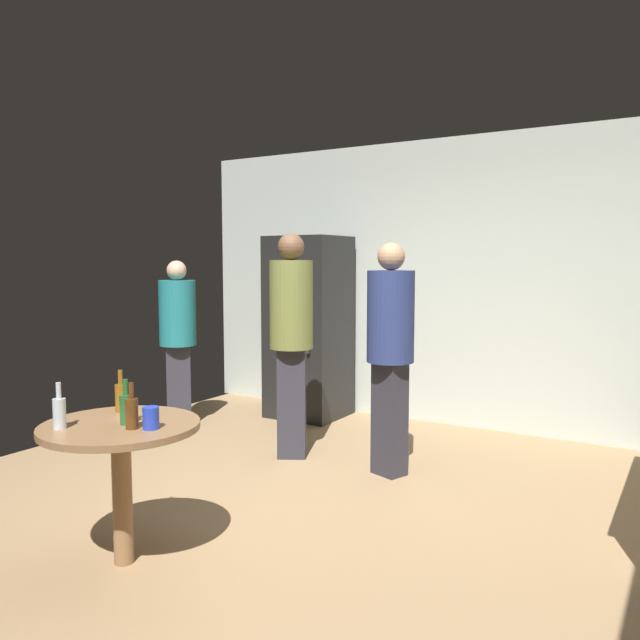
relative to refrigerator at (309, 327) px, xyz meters
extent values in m
cube|color=#9E7C56|center=(1.23, -2.20, -0.95)|extent=(5.20, 5.20, 0.10)
cube|color=beige|center=(1.23, 0.43, 0.45)|extent=(5.32, 0.06, 2.70)
cube|color=black|center=(0.00, 0.00, 0.00)|extent=(0.70, 0.65, 1.80)
cube|color=#262628|center=(0.21, -0.34, 0.09)|extent=(0.03, 0.03, 0.60)
cylinder|color=olive|center=(0.86, -3.15, -0.55)|extent=(0.10, 0.10, 0.70)
cylinder|color=olive|center=(0.86, -3.15, -0.18)|extent=(0.80, 0.80, 0.03)
cylinder|color=#8C5919|center=(0.67, -2.98, -0.09)|extent=(0.06, 0.06, 0.15)
cylinder|color=#8C5919|center=(0.67, -2.98, 0.02)|extent=(0.02, 0.02, 0.08)
cylinder|color=#593314|center=(0.99, -3.20, -0.09)|extent=(0.06, 0.06, 0.15)
cylinder|color=#593314|center=(0.99, -3.20, 0.02)|extent=(0.02, 0.02, 0.08)
cylinder|color=#26662D|center=(0.90, -3.15, -0.09)|extent=(0.06, 0.06, 0.15)
cylinder|color=#26662D|center=(0.90, -3.15, 0.02)|extent=(0.02, 0.02, 0.08)
cylinder|color=silver|center=(0.69, -3.38, -0.09)|extent=(0.06, 0.06, 0.15)
cylinder|color=silver|center=(0.69, -3.38, 0.02)|extent=(0.02, 0.02, 0.08)
cylinder|color=blue|center=(1.07, -3.15, -0.11)|extent=(0.08, 0.08, 0.11)
cube|color=#2D2D38|center=(-0.83, -0.98, -0.52)|extent=(0.28, 0.27, 0.77)
cylinder|color=#1E727A|center=(-0.83, -0.98, 0.17)|extent=(0.48, 0.48, 0.61)
sphere|color=#D8AD8C|center=(-0.83, -0.98, 0.57)|extent=(0.18, 0.18, 0.18)
cube|color=#2D2D38|center=(1.45, -1.20, -0.48)|extent=(0.26, 0.23, 0.83)
cylinder|color=navy|center=(1.45, -1.20, 0.26)|extent=(0.44, 0.44, 0.66)
sphere|color=tan|center=(1.45, -1.20, 0.69)|extent=(0.20, 0.20, 0.20)
cube|color=#2D2D38|center=(0.61, -1.22, -0.46)|extent=(0.28, 0.26, 0.87)
cylinder|color=olive|center=(0.61, -1.22, 0.32)|extent=(0.46, 0.46, 0.69)
sphere|color=brown|center=(0.61, -1.22, 0.77)|extent=(0.21, 0.21, 0.21)
camera|label=1|loc=(3.35, -5.31, 0.65)|focal=35.43mm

